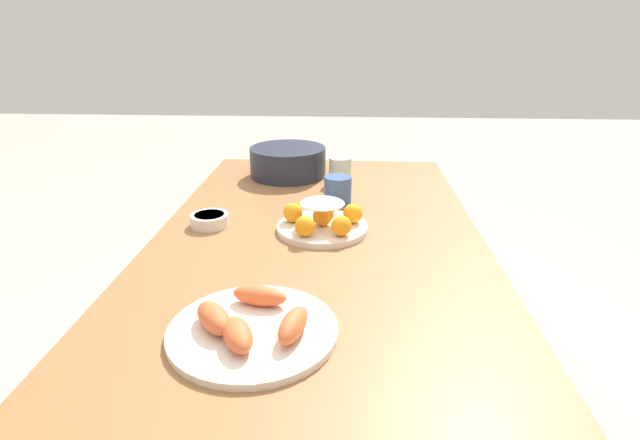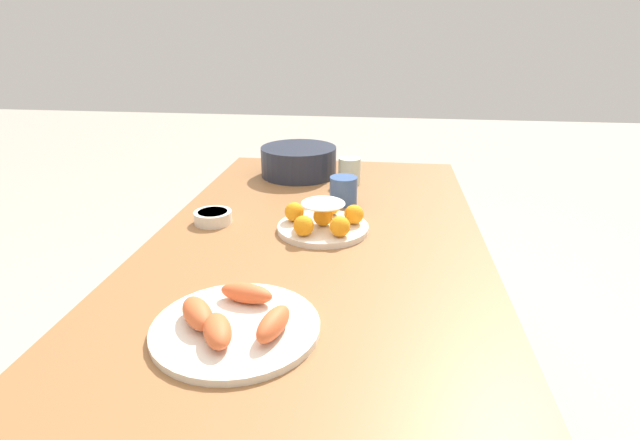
% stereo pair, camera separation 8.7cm
% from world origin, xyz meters
% --- Properties ---
extents(dining_table, '(1.56, 0.86, 0.74)m').
position_xyz_m(dining_table, '(0.00, 0.00, 0.65)').
color(dining_table, '#936038').
rests_on(dining_table, ground_plane).
extents(cake_plate, '(0.24, 0.24, 0.09)m').
position_xyz_m(cake_plate, '(0.05, -0.01, 0.77)').
color(cake_plate, silver).
rests_on(cake_plate, dining_table).
extents(serving_bowl, '(0.27, 0.27, 0.10)m').
position_xyz_m(serving_bowl, '(0.56, 0.14, 0.79)').
color(serving_bowl, '#232838').
rests_on(serving_bowl, dining_table).
extents(sauce_bowl, '(0.10, 0.10, 0.03)m').
position_xyz_m(sauce_bowl, '(0.07, 0.30, 0.76)').
color(sauce_bowl, silver).
rests_on(sauce_bowl, dining_table).
extents(seafood_platter, '(0.31, 0.31, 0.06)m').
position_xyz_m(seafood_platter, '(-0.44, 0.09, 0.76)').
color(seafood_platter, silver).
rests_on(seafood_platter, dining_table).
extents(cup_near, '(0.08, 0.08, 0.09)m').
position_xyz_m(cup_near, '(0.47, -0.05, 0.78)').
color(cup_near, beige).
rests_on(cup_near, dining_table).
extents(cup_far, '(0.08, 0.08, 0.09)m').
position_xyz_m(cup_far, '(0.27, -0.05, 0.78)').
color(cup_far, '#38568E').
rests_on(cup_far, dining_table).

